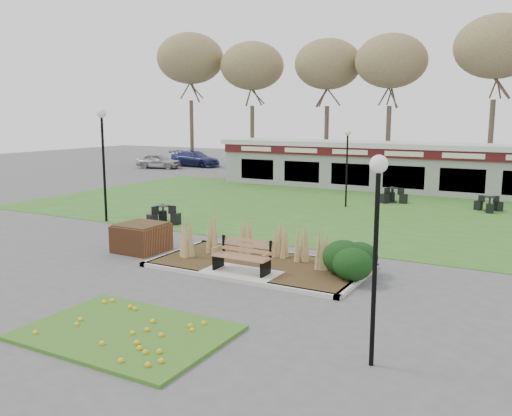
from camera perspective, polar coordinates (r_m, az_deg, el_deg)
The scene contains 17 objects.
ground at distance 15.43m, azimuth -1.84°, elevation -7.31°, with size 100.00×100.00×0.00m, color #515154.
lawn at distance 26.19m, azimuth 11.72°, elevation -0.38°, with size 34.00×16.00×0.02m, color #32621E.
flower_bed at distance 11.93m, azimuth -13.50°, elevation -12.48°, with size 4.20×3.00×0.16m.
planting_bed at distance 15.92m, azimuth 4.63°, elevation -5.43°, with size 6.75×3.40×1.27m.
park_bench at distance 15.48m, azimuth -1.38°, elevation -4.99°, with size 1.70×0.66×0.93m.
brick_planter at distance 18.61m, azimuth -11.97°, elevation -3.03°, with size 1.50×1.50×0.95m.
food_pavilion at distance 33.63m, azimuth 15.88°, elevation 4.19°, with size 24.60×3.40×2.90m.
tree_backdrop at distance 41.54m, azimuth 18.97°, elevation 14.55°, with size 47.24×5.24×10.36m.
lamp_post_near_left at distance 23.77m, azimuth -15.85°, elevation 6.92°, with size 0.40×0.40×4.81m.
lamp_post_near_right at distance 9.69m, azimuth 12.61°, elevation -0.69°, with size 0.32×0.32×3.86m.
lamp_post_mid_left at distance 27.00m, azimuth 9.58°, elevation 5.97°, with size 0.32×0.32×3.85m.
bistro_set_a at distance 23.07m, azimuth -9.71°, elevation -1.00°, with size 1.38×1.40×0.77m.
bistro_set_b at distance 27.95m, azimuth 23.30°, elevation 0.16°, with size 1.30×1.25×0.70m.
bistro_set_c at distance 29.17m, azimuth 14.22°, elevation 1.08°, with size 1.31×1.45×0.77m.
car_silver at distance 47.26m, azimuth -10.19°, elevation 4.91°, with size 1.55×3.85×1.31m, color #A4A5A9.
car_black at distance 38.61m, azimuth 0.19°, elevation 3.95°, with size 1.31×3.74×1.23m, color black.
car_blue at distance 48.57m, azimuth -6.42°, elevation 5.18°, with size 1.94×4.77×1.38m, color navy.
Camera 1 is at (7.57, -12.66, 4.53)m, focal length 38.00 mm.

